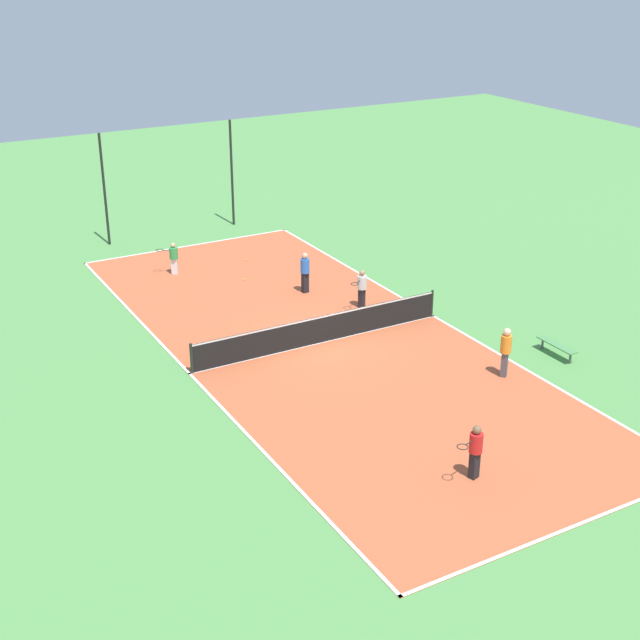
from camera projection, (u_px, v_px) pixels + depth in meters
name	position (u px, v px, depth m)	size (l,w,h in m)	color
ground_plane	(320.00, 343.00, 31.63)	(80.00, 80.00, 0.00)	#518E47
court_surface	(320.00, 343.00, 31.63)	(10.00, 24.87, 0.02)	#B75633
tennis_net	(320.00, 329.00, 31.41)	(9.80, 0.10, 1.06)	black
bench	(557.00, 346.00, 30.52)	(0.36, 1.65, 0.45)	#4C8C4C
player_near_blue	(305.00, 270.00, 35.72)	(0.40, 0.40, 1.68)	black
player_far_green	(174.00, 257.00, 37.76)	(0.97, 0.77, 1.39)	white
player_coach_red	(475.00, 448.00, 23.40)	(0.99, 0.57, 1.58)	black
player_far_white	(362.00, 286.00, 34.32)	(0.97, 0.75, 1.52)	black
player_center_orange	(506.00, 349.00, 28.85)	(0.51, 0.51, 1.71)	#4C4C51
tennis_ball_right_alley	(244.00, 279.00, 37.35)	(0.07, 0.07, 0.07)	#CCE033
tennis_ball_left_sideline	(246.00, 259.00, 39.66)	(0.07, 0.07, 0.07)	#CCE033
fence_post_back_left	(104.00, 190.00, 40.74)	(0.12, 0.12, 5.22)	black
fence_post_back_right	(232.00, 173.00, 43.62)	(0.12, 0.12, 5.22)	black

